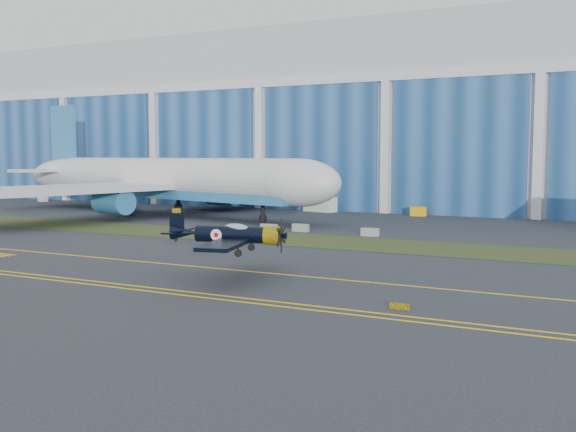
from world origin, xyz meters
The scene contains 15 objects.
ground centered at (0.00, 0.00, 0.00)m, with size 260.00×260.00×0.00m, color #2E3239.
grass_median centered at (0.00, 14.00, 0.02)m, with size 260.00×10.00×0.02m, color #475128.
hangar centered at (0.00, 71.79, 14.96)m, with size 220.00×45.70×30.00m.
taxiway_centreline centered at (0.00, -5.00, 0.01)m, with size 200.00×0.20×0.02m, color yellow.
edge_line_near centered at (0.00, -14.50, 0.01)m, with size 80.00×0.20×0.02m, color yellow.
edge_line_far centered at (0.00, -13.50, 0.01)m, with size 80.00×0.20×0.02m, color yellow.
guard_board_right centered at (22.00, -12.00, 0.17)m, with size 1.20×0.15×0.35m, color yellow.
warbird centered at (8.01, -7.87, 3.18)m, with size 12.41×13.93×3.55m.
jetliner centered at (-27.99, 32.08, 12.02)m, with size 80.21×72.34×24.03m.
shipping_container centered at (-10.06, 47.48, 1.16)m, with size 5.35×2.14×2.32m, color #DFF2D0.
tug centered at (5.96, 47.03, 0.66)m, with size 2.28×1.42×1.33m, color #F5B40A.
cart centered at (-67.07, 44.35, 0.58)m, with size 1.93×1.16×1.16m, color #F1CAEA.
barrier_a centered at (-3.74, 19.22, 0.45)m, with size 2.00×0.60×0.90m, color gray.
barrier_b centered at (-0.49, 20.95, 0.45)m, with size 2.00×0.60×0.90m, color #8F9F87.
barrier_c centered at (8.25, 20.42, 0.45)m, with size 2.00×0.60×0.90m, color gray.
Camera 1 is at (33.65, -48.94, 8.88)m, focal length 42.00 mm.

